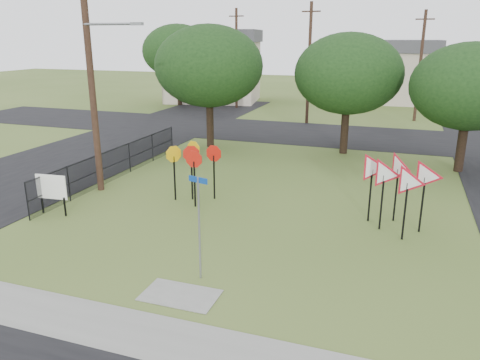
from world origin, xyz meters
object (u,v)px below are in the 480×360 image
Objects in this scene: street_name_sign at (199,222)px; stop_sign_cluster at (193,159)px; info_board at (51,188)px; yield_sign_cluster at (397,177)px.

stop_sign_cluster is at bearing 116.03° from street_name_sign.
stop_sign_cluster is 5.54m from info_board.
street_name_sign is at bearing -63.97° from stop_sign_cluster.
street_name_sign is at bearing -131.87° from yield_sign_cluster.
yield_sign_cluster is at bearing 48.13° from street_name_sign.
stop_sign_cluster is at bearing 176.34° from yield_sign_cluster.
stop_sign_cluster reaches higher than info_board.
yield_sign_cluster is at bearing 13.14° from info_board.
info_board is at bearing 159.83° from street_name_sign.
info_board is at bearing -142.20° from stop_sign_cluster.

